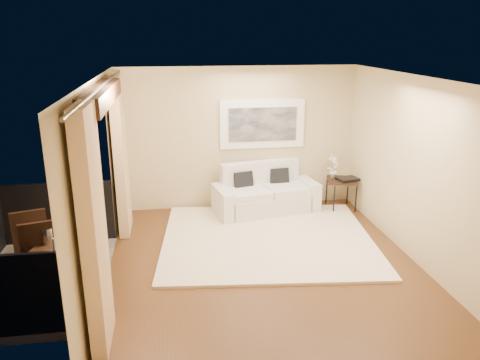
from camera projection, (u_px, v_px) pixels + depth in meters
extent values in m
plane|color=#573519|center=(263.00, 263.00, 6.95)|extent=(5.00, 5.00, 0.00)
plane|color=white|center=(266.00, 78.00, 6.14)|extent=(5.00, 5.00, 0.00)
plane|color=tan|center=(238.00, 138.00, 8.90)|extent=(4.50, 0.00, 4.50)
plane|color=tan|center=(321.00, 257.00, 4.19)|extent=(4.50, 0.00, 4.50)
plane|color=tan|center=(415.00, 170.00, 6.87)|extent=(0.00, 5.00, 5.00)
plane|color=tan|center=(114.00, 151.00, 7.97)|extent=(0.00, 2.70, 2.70)
plane|color=tan|center=(74.00, 243.00, 4.48)|extent=(0.00, 2.70, 2.70)
plane|color=tan|center=(91.00, 93.00, 5.86)|extent=(0.00, 2.40, 2.40)
cube|color=black|center=(101.00, 95.00, 5.89)|extent=(0.28, 2.40, 0.22)
cube|color=#605B56|center=(42.00, 283.00, 6.52)|extent=(1.80, 2.60, 0.12)
cube|color=black|center=(57.00, 213.00, 7.55)|extent=(1.80, 0.06, 1.00)
cube|color=black|center=(7.00, 296.00, 5.15)|extent=(1.80, 0.06, 1.00)
cube|color=#D4B182|center=(121.00, 157.00, 7.71)|extent=(0.16, 0.75, 2.62)
cube|color=#D4B182|center=(94.00, 232.00, 4.79)|extent=(0.16, 0.75, 2.62)
cylinder|color=#4C473F|center=(102.00, 86.00, 5.86)|extent=(0.04, 4.80, 0.04)
cube|color=white|center=(262.00, 124.00, 8.86)|extent=(1.62, 0.05, 0.92)
cube|color=black|center=(263.00, 124.00, 8.83)|extent=(1.30, 0.02, 0.64)
cube|color=#F9E7C8|center=(267.00, 239.00, 7.72)|extent=(3.70, 3.31, 0.04)
cube|color=silver|center=(266.00, 203.00, 8.86)|extent=(1.68, 1.10, 0.38)
cube|color=silver|center=(260.00, 180.00, 9.05)|extent=(1.57, 0.48, 0.75)
cube|color=silver|center=(223.00, 203.00, 8.57)|extent=(0.37, 0.85, 0.57)
cube|color=silver|center=(306.00, 193.00, 9.11)|extent=(0.37, 0.85, 0.57)
cube|color=silver|center=(248.00, 193.00, 8.64)|extent=(0.85, 0.85, 0.13)
cube|color=silver|center=(285.00, 188.00, 8.88)|extent=(0.85, 0.85, 0.13)
cube|color=black|center=(244.00, 181.00, 8.78)|extent=(0.40, 0.26, 0.38)
cube|color=black|center=(279.00, 178.00, 9.02)|extent=(0.38, 0.19, 0.38)
cube|color=black|center=(342.00, 180.00, 8.94)|extent=(0.68, 0.68, 0.04)
cylinder|color=black|center=(334.00, 199.00, 8.80)|extent=(0.03, 0.03, 0.56)
cylinder|color=black|center=(356.00, 198.00, 8.86)|extent=(0.03, 0.03, 0.56)
cylinder|color=black|center=(326.00, 192.00, 9.21)|extent=(0.03, 0.03, 0.56)
cylinder|color=black|center=(348.00, 191.00, 9.27)|extent=(0.03, 0.03, 0.56)
cube|color=black|center=(348.00, 179.00, 8.87)|extent=(0.43, 0.36, 0.05)
imported|color=white|center=(333.00, 166.00, 8.94)|extent=(0.30, 0.28, 0.47)
cube|color=black|center=(63.00, 247.00, 5.79)|extent=(0.80, 0.80, 0.05)
cylinder|color=black|center=(39.00, 287.00, 5.62)|extent=(0.04, 0.04, 0.71)
cylinder|color=black|center=(84.00, 283.00, 5.70)|extent=(0.04, 0.04, 0.71)
cylinder|color=black|center=(49.00, 266.00, 6.12)|extent=(0.04, 0.04, 0.71)
cylinder|color=black|center=(91.00, 263.00, 6.19)|extent=(0.04, 0.04, 0.71)
cube|color=black|center=(32.00, 244.00, 6.49)|extent=(0.55, 0.55, 0.05)
cube|color=black|center=(30.00, 231.00, 6.23)|extent=(0.44, 0.17, 0.58)
cylinder|color=black|center=(48.00, 252.00, 6.79)|extent=(0.03, 0.03, 0.46)
cylinder|color=black|center=(20.00, 257.00, 6.65)|extent=(0.03, 0.03, 0.46)
cylinder|color=black|center=(49.00, 263.00, 6.48)|extent=(0.03, 0.03, 0.46)
cylinder|color=black|center=(21.00, 268.00, 6.34)|extent=(0.03, 0.03, 0.46)
cube|color=black|center=(44.00, 272.00, 5.70)|extent=(0.56, 0.56, 0.05)
cube|color=black|center=(40.00, 245.00, 5.80)|extent=(0.45, 0.18, 0.60)
cylinder|color=black|center=(30.00, 301.00, 5.55)|extent=(0.03, 0.03, 0.47)
cylinder|color=black|center=(63.00, 294.00, 5.69)|extent=(0.03, 0.03, 0.47)
cylinder|color=black|center=(30.00, 286.00, 5.87)|extent=(0.03, 0.03, 0.47)
cylinder|color=black|center=(61.00, 280.00, 6.02)|extent=(0.03, 0.03, 0.47)
cylinder|color=silver|center=(47.00, 235.00, 5.84)|extent=(0.18, 0.18, 0.20)
cylinder|color=red|center=(69.00, 237.00, 5.94)|extent=(0.06, 0.06, 0.07)
cylinder|color=silver|center=(54.00, 245.00, 5.58)|extent=(0.04, 0.04, 0.18)
cylinder|color=silver|center=(72.00, 244.00, 5.68)|extent=(0.06, 0.06, 0.12)
cylinder|color=silver|center=(79.00, 241.00, 5.77)|extent=(0.06, 0.06, 0.12)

